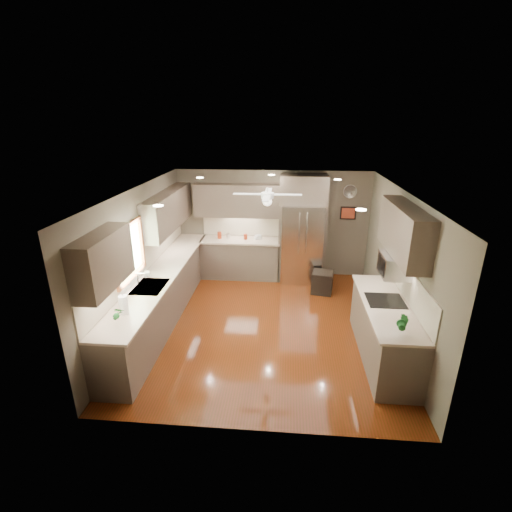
# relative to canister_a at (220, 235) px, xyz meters

# --- Properties ---
(floor) EXTENTS (5.00, 5.00, 0.00)m
(floor) POSITION_rel_canister_a_xyz_m (1.22, -2.22, -1.02)
(floor) COLOR #472209
(floor) RESTS_ON ground
(ceiling) EXTENTS (5.00, 5.00, 0.00)m
(ceiling) POSITION_rel_canister_a_xyz_m (1.22, -2.22, 1.48)
(ceiling) COLOR white
(ceiling) RESTS_ON ground
(wall_back) EXTENTS (4.50, 0.00, 4.50)m
(wall_back) POSITION_rel_canister_a_xyz_m (1.22, 0.28, 0.23)
(wall_back) COLOR brown
(wall_back) RESTS_ON ground
(wall_front) EXTENTS (4.50, 0.00, 4.50)m
(wall_front) POSITION_rel_canister_a_xyz_m (1.22, -4.72, 0.23)
(wall_front) COLOR brown
(wall_front) RESTS_ON ground
(wall_left) EXTENTS (0.00, 5.00, 5.00)m
(wall_left) POSITION_rel_canister_a_xyz_m (-1.03, -2.22, 0.23)
(wall_left) COLOR brown
(wall_left) RESTS_ON ground
(wall_right) EXTENTS (0.00, 5.00, 5.00)m
(wall_right) POSITION_rel_canister_a_xyz_m (3.47, -2.22, 0.23)
(wall_right) COLOR brown
(wall_right) RESTS_ON ground
(canister_a) EXTENTS (0.11, 0.11, 0.16)m
(canister_a) POSITION_rel_canister_a_xyz_m (0.00, 0.00, 0.00)
(canister_a) COLOR maroon
(canister_a) RESTS_ON back_run
(canister_b) EXTENTS (0.09, 0.09, 0.12)m
(canister_b) POSITION_rel_canister_a_xyz_m (0.20, 0.02, -0.01)
(canister_b) COLOR silver
(canister_b) RESTS_ON back_run
(canister_d) EXTENTS (0.11, 0.11, 0.13)m
(canister_d) POSITION_rel_canister_a_xyz_m (0.62, -0.01, -0.02)
(canister_d) COLOR maroon
(canister_d) RESTS_ON back_run
(soap_bottle) EXTENTS (0.11, 0.11, 0.18)m
(soap_bottle) POSITION_rel_canister_a_xyz_m (-0.86, -2.39, 0.01)
(soap_bottle) COLOR white
(soap_bottle) RESTS_ON left_run
(potted_plant_left) EXTENTS (0.16, 0.12, 0.28)m
(potted_plant_left) POSITION_rel_canister_a_xyz_m (-0.74, -3.89, 0.06)
(potted_plant_left) COLOR #1B5F22
(potted_plant_left) RESTS_ON left_run
(potted_plant_right) EXTENTS (0.19, 0.16, 0.30)m
(potted_plant_right) POSITION_rel_canister_a_xyz_m (3.13, -3.84, 0.07)
(potted_plant_right) COLOR #1B5F22
(potted_plant_right) RESTS_ON right_run
(bowl) EXTENTS (0.26, 0.26, 0.05)m
(bowl) POSITION_rel_canister_a_xyz_m (0.91, 0.01, -0.06)
(bowl) COLOR #C4AE93
(bowl) RESTS_ON back_run
(left_run) EXTENTS (0.65, 4.70, 1.45)m
(left_run) POSITION_rel_canister_a_xyz_m (-0.73, -2.07, -0.54)
(left_run) COLOR #4E4338
(left_run) RESTS_ON ground
(back_run) EXTENTS (1.85, 0.65, 1.45)m
(back_run) POSITION_rel_canister_a_xyz_m (0.50, -0.02, -0.54)
(back_run) COLOR #4E4338
(back_run) RESTS_ON ground
(uppers) EXTENTS (4.50, 4.70, 0.95)m
(uppers) POSITION_rel_canister_a_xyz_m (0.48, -1.51, 0.85)
(uppers) COLOR #4E4338
(uppers) RESTS_ON wall_left
(window) EXTENTS (0.05, 1.12, 0.92)m
(window) POSITION_rel_canister_a_xyz_m (-1.00, -2.72, 0.53)
(window) COLOR #BFF2B2
(window) RESTS_ON wall_left
(sink) EXTENTS (0.50, 0.70, 0.32)m
(sink) POSITION_rel_canister_a_xyz_m (-0.71, -2.72, -0.11)
(sink) COLOR silver
(sink) RESTS_ON left_run
(refrigerator) EXTENTS (1.06, 0.75, 2.45)m
(refrigerator) POSITION_rel_canister_a_xyz_m (1.92, -0.06, 0.17)
(refrigerator) COLOR silver
(refrigerator) RESTS_ON ground
(right_run) EXTENTS (0.70, 2.20, 1.45)m
(right_run) POSITION_rel_canister_a_xyz_m (3.15, -3.02, -0.54)
(right_run) COLOR #4E4338
(right_run) RESTS_ON ground
(microwave) EXTENTS (0.43, 0.55, 0.34)m
(microwave) POSITION_rel_canister_a_xyz_m (3.25, -2.77, 0.46)
(microwave) COLOR silver
(microwave) RESTS_ON wall_right
(ceiling_fan) EXTENTS (1.18, 1.18, 0.32)m
(ceiling_fan) POSITION_rel_canister_a_xyz_m (1.22, -1.92, 1.31)
(ceiling_fan) COLOR white
(ceiling_fan) RESTS_ON ceiling
(recessed_lights) EXTENTS (2.84, 3.14, 0.01)m
(recessed_lights) POSITION_rel_canister_a_xyz_m (1.18, -1.82, 1.47)
(recessed_lights) COLOR white
(recessed_lights) RESTS_ON ceiling
(wall_clock) EXTENTS (0.30, 0.03, 0.30)m
(wall_clock) POSITION_rel_canister_a_xyz_m (2.97, 0.26, 1.03)
(wall_clock) COLOR white
(wall_clock) RESTS_ON wall_back
(framed_print) EXTENTS (0.36, 0.03, 0.30)m
(framed_print) POSITION_rel_canister_a_xyz_m (2.97, 0.26, 0.53)
(framed_print) COLOR black
(framed_print) RESTS_ON wall_back
(stool) EXTENTS (0.51, 0.51, 0.50)m
(stool) POSITION_rel_canister_a_xyz_m (2.38, -0.74, -0.78)
(stool) COLOR black
(stool) RESTS_ON ground
(paper_towel) EXTENTS (0.13, 0.13, 0.32)m
(paper_towel) POSITION_rel_canister_a_xyz_m (-0.74, -3.66, 0.06)
(paper_towel) COLOR white
(paper_towel) RESTS_ON left_run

